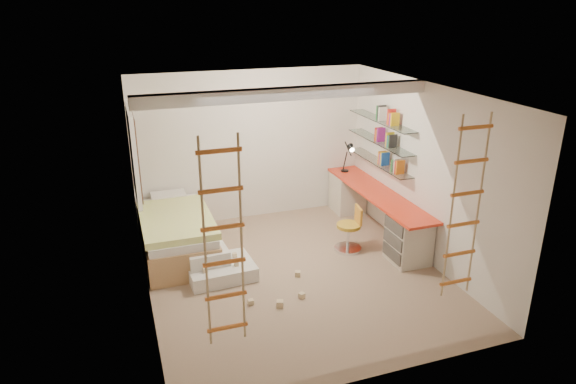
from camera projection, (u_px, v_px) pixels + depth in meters
name	position (u px, v px, depth m)	size (l,w,h in m)	color
floor	(295.00, 275.00, 7.29)	(4.50, 4.50, 0.00)	#957B60
ceiling_beam	(288.00, 94.00, 6.67)	(4.00, 0.18, 0.16)	white
window_frame	(134.00, 155.00, 7.47)	(0.06, 1.15, 1.35)	white
window_blind	(136.00, 154.00, 7.48)	(0.02, 1.00, 1.20)	#4C2D1E
rope_ladder_left	(223.00, 245.00, 4.80)	(0.41, 0.04, 2.13)	#D26523
rope_ladder_right	(465.00, 209.00, 5.63)	(0.41, 0.04, 2.13)	orange
waste_bin	(414.00, 254.00, 7.51)	(0.27, 0.27, 0.34)	white
desk	(375.00, 211.00, 8.44)	(0.56, 2.80, 0.75)	red
shelves	(380.00, 142.00, 8.34)	(0.25, 1.80, 0.71)	white
bed	(176.00, 233.00, 7.81)	(1.02, 2.00, 0.69)	#AD7F51
task_lamp	(349.00, 153.00, 9.02)	(0.14, 0.36, 0.57)	black
swivel_chair	(350.00, 234.00, 7.93)	(0.48, 0.48, 0.71)	#B58D22
play_platform	(217.00, 266.00, 7.21)	(0.95, 0.76, 0.41)	silver
toy_blocks	(241.00, 267.00, 6.97)	(1.33, 1.19, 0.68)	#CCB284
books	(380.00, 136.00, 8.31)	(0.14, 0.64, 0.92)	orange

